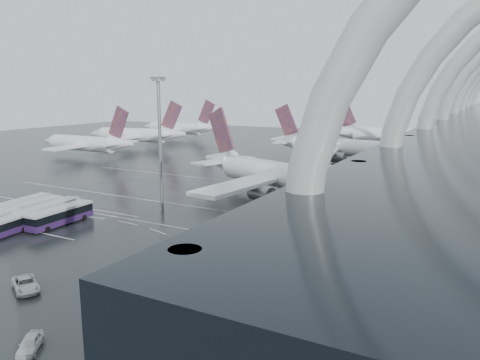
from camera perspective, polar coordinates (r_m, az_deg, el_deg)
The scene contains 23 objects.
ground at distance 87.21m, azimuth -7.21°, elevation -5.37°, with size 420.00×420.00×0.00m, color black.
lane_marking_near at distance 85.67m, azimuth -8.00°, elevation -5.69°, with size 120.00×0.25×0.01m, color white.
lane_marking_mid at distance 96.79m, azimuth -3.03°, elevation -3.64°, with size 120.00×0.25×0.01m, color white.
lane_marking_far at distance 120.83m, azimuth 3.98°, elevation -0.68°, with size 120.00×0.25×0.01m, color white.
bus_bay_line_south at distance 93.05m, azimuth -25.33°, elevation -5.32°, with size 28.00×0.25×0.01m, color white.
bus_bay_line_north at distance 102.76m, azimuth -18.13°, elevation -3.31°, with size 28.00×0.25×0.01m, color white.
airliner_main at distance 106.44m, azimuth 5.43°, elevation 0.44°, with size 57.45×49.82×19.99m.
airliner_gate_b at distance 163.78m, azimuth 12.19°, elevation 3.90°, with size 55.49×49.88×19.28m.
airliner_gate_c at distance 201.62m, azimuth 18.87°, elevation 5.04°, with size 61.30×56.04×21.83m.
jet_remote_west at distance 179.29m, azimuth -18.03°, elevation 4.22°, with size 43.16×34.71×18.88m.
jet_remote_mid at distance 204.43m, azimuth -12.25°, elevation 5.36°, with size 45.70×36.97×19.91m.
jet_remote_far at distance 237.42m, azimuth -7.25°, elevation 6.26°, with size 44.59×35.83×19.55m.
bus_row_near_a at distance 101.89m, azimuth -25.05°, elevation -2.93°, with size 4.22×13.07×3.16m.
bus_row_near_b at distance 98.03m, azimuth -24.18°, elevation -3.33°, with size 3.51×13.50×3.30m.
bus_row_near_c at distance 94.74m, azimuth -22.30°, elevation -3.63°, with size 4.61×14.07×3.40m.
bus_row_near_d at distance 91.69m, azimuth -21.05°, elevation -4.04°, with size 3.57×13.48×3.29m.
van_curve_a at distance 64.75m, azimuth -24.67°, elevation -11.49°, with size 2.67×5.79×1.61m, color silver.
van_curve_b at distance 51.15m, azimuth -24.23°, elevation -17.72°, with size 1.71×4.26×1.45m, color silver.
floodlight_mast at distance 92.87m, azimuth -9.77°, elevation 6.15°, with size 2.05×2.05×26.78m.
gse_cart_belly_a at distance 94.65m, azimuth 9.47°, elevation -3.79°, with size 1.92×1.14×1.05m, color #B06E17.
gse_cart_belly_b at distance 108.02m, azimuth 11.97°, elevation -2.02°, with size 1.94×1.15×1.06m, color slate.
gse_cart_belly_d at distance 93.04m, azimuth 12.63°, elevation -4.18°, with size 1.87×1.11×1.02m, color slate.
gse_cart_belly_e at distance 110.58m, azimuth 12.21°, elevation -1.71°, with size 2.10×1.24×1.15m, color #B06E17.
Camera 1 is at (49.56, -67.44, 24.52)m, focal length 35.00 mm.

